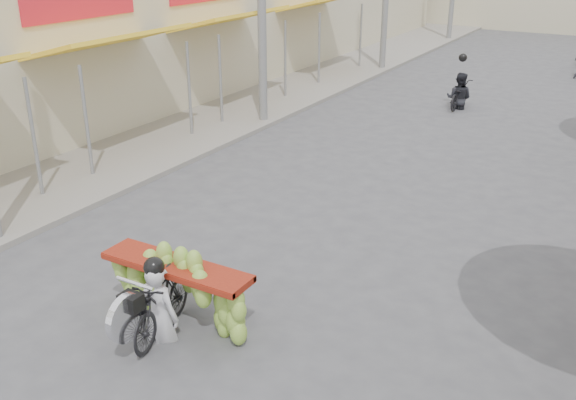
# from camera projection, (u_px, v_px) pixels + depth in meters

# --- Properties ---
(sidewalk_left) EXTENTS (4.00, 60.00, 0.12)m
(sidewalk_left) POSITION_uv_depth(u_px,v_px,m) (270.00, 94.00, 21.78)
(sidewalk_left) COLOR gray
(sidewalk_left) RESTS_ON ground
(banana_motorbike) EXTENTS (2.26, 1.81, 2.03)m
(banana_motorbike) POSITION_uv_depth(u_px,v_px,m) (167.00, 286.00, 8.71)
(banana_motorbike) COLOR black
(banana_motorbike) RESTS_ON ground
(bg_motorbike_a) EXTENTS (0.79, 1.49, 1.95)m
(bg_motorbike_a) POSITION_uv_depth(u_px,v_px,m) (460.00, 84.00, 19.98)
(bg_motorbike_a) COLOR black
(bg_motorbike_a) RESTS_ON ground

